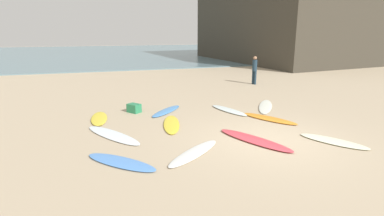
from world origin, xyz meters
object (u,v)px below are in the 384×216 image
(surfboard_2, at_px, (171,124))
(surfboard_4, at_px, (269,119))
(surfboard_0, at_px, (113,135))
(surfboard_10, at_px, (99,118))
(surfboard_9, at_px, (166,111))
(surfboard_5, at_px, (265,106))
(surfboard_6, at_px, (333,141))
(surfboard_3, at_px, (254,140))
(surfboard_1, at_px, (121,162))
(surfboard_8, at_px, (229,110))
(beach_cooler, at_px, (134,108))
(beachgoer_near, at_px, (255,69))
(surfboard_7, at_px, (194,153))

(surfboard_2, xyz_separation_m, surfboard_4, (3.57, -0.41, 0.01))
(surfboard_0, xyz_separation_m, surfboard_10, (-0.37, 2.04, 0.01))
(surfboard_9, relative_size, surfboard_10, 1.07)
(surfboard_5, xyz_separation_m, surfboard_6, (-0.30, -4.35, 0.00))
(surfboard_3, relative_size, surfboard_5, 1.02)
(surfboard_1, relative_size, surfboard_4, 0.95)
(surfboard_6, distance_m, surfboard_8, 4.44)
(beach_cooler, bearing_deg, surfboard_10, -155.26)
(surfboard_10, bearing_deg, surfboard_3, -38.06)
(surfboard_0, xyz_separation_m, surfboard_9, (2.22, 2.35, 0.00))
(surfboard_0, relative_size, beachgoer_near, 1.55)
(surfboard_6, relative_size, surfboard_9, 0.95)
(surfboard_5, relative_size, surfboard_7, 1.15)
(surfboard_4, relative_size, surfboard_6, 1.13)
(surfboard_1, bearing_deg, surfboard_2, -169.52)
(surfboard_7, xyz_separation_m, surfboard_9, (0.26, 4.46, 0.00))
(surfboard_9, distance_m, beach_cooler, 1.28)
(surfboard_4, distance_m, surfboard_6, 2.70)
(surfboard_1, relative_size, surfboard_7, 0.94)
(surfboard_0, distance_m, surfboard_3, 4.31)
(surfboard_0, relative_size, surfboard_5, 1.02)
(surfboard_2, distance_m, surfboard_7, 2.68)
(surfboard_4, distance_m, beach_cooler, 5.23)
(surfboard_1, xyz_separation_m, surfboard_3, (3.89, 0.42, 0.01))
(surfboard_3, bearing_deg, surfboard_9, 88.97)
(surfboard_1, bearing_deg, surfboard_4, 158.68)
(surfboard_1, height_order, surfboard_7, surfboard_7)
(surfboard_5, distance_m, surfboard_10, 6.78)
(surfboard_0, distance_m, beachgoer_near, 11.29)
(surfboard_3, xyz_separation_m, surfboard_4, (1.62, 1.87, -0.00))
(surfboard_0, distance_m, surfboard_6, 6.61)
(surfboard_0, bearing_deg, surfboard_3, -53.74)
(surfboard_4, bearing_deg, surfboard_7, 3.44)
(surfboard_0, relative_size, surfboard_8, 1.26)
(surfboard_1, relative_size, surfboard_10, 1.09)
(surfboard_10, height_order, beachgoer_near, beachgoer_near)
(surfboard_8, bearing_deg, surfboard_1, 23.63)
(surfboard_0, height_order, surfboard_7, surfboard_7)
(beachgoer_near, bearing_deg, surfboard_6, 156.86)
(surfboard_0, height_order, surfboard_2, surfboard_2)
(surfboard_6, xyz_separation_m, surfboard_8, (-1.46, 4.20, 0.00))
(surfboard_0, relative_size, surfboard_7, 1.17)
(surfboard_1, xyz_separation_m, surfboard_7, (1.90, 0.03, 0.00))
(surfboard_3, bearing_deg, surfboard_7, 167.16)
(surfboard_1, relative_size, beachgoer_near, 1.25)
(surfboard_5, xyz_separation_m, beachgoer_near, (2.29, 5.27, 0.89))
(surfboard_1, height_order, surfboard_8, surfboard_8)
(surfboard_4, distance_m, surfboard_7, 4.26)
(surfboard_4, bearing_deg, surfboard_2, -35.27)
(beach_cooler, bearing_deg, surfboard_1, -100.89)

